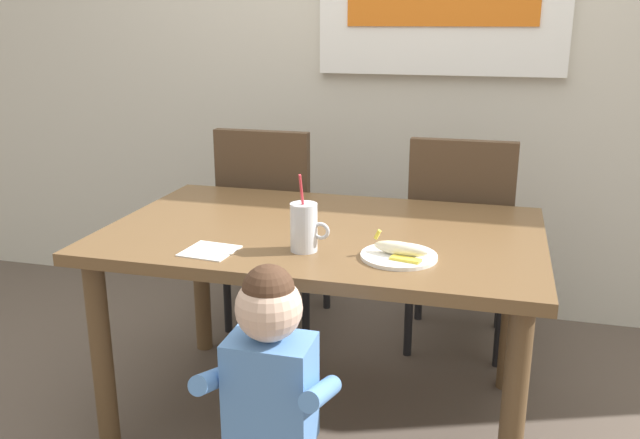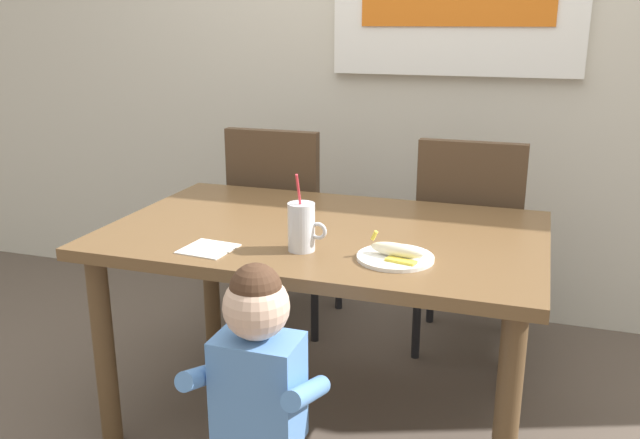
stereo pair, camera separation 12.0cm
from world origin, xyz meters
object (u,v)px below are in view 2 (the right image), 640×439
toddler_standing (258,378)px  milk_cup (301,229)px  dining_table (325,254)px  paper_napkin (208,249)px  snack_plate (395,258)px  dining_chair_right (470,236)px  dining_chair_left (283,217)px  peeled_banana (398,251)px

toddler_standing → milk_cup: bearing=95.1°
dining_table → paper_napkin: size_ratio=9.75×
snack_plate → paper_napkin: size_ratio=1.53×
dining_table → paper_napkin: 0.43m
dining_table → milk_cup: 0.28m
dining_chair_right → toddler_standing: size_ratio=1.15×
dining_chair_left → peeled_banana: 1.18m
peeled_banana → toddler_standing: bearing=-121.6°
toddler_standing → snack_plate: 0.55m
milk_cup → snack_plate: 0.30m
dining_table → dining_chair_left: dining_chair_left is taller
dining_table → snack_plate: snack_plate is taller
paper_napkin → dining_table: bearing=49.0°
dining_chair_left → paper_napkin: size_ratio=6.40×
dining_chair_right → milk_cup: milk_cup is taller
peeled_banana → paper_napkin: peeled_banana is taller
dining_chair_left → snack_plate: dining_chair_left is taller
dining_chair_left → toddler_standing: (0.46, -1.33, -0.02)m
dining_table → dining_chair_left: bearing=122.2°
toddler_standing → paper_napkin: (-0.31, 0.35, 0.20)m
toddler_standing → snack_plate: bearing=59.7°
dining_chair_left → paper_napkin: dining_chair_left is taller
dining_chair_left → paper_napkin: bearing=98.2°
snack_plate → paper_napkin: (-0.57, -0.09, -0.00)m
dining_chair_left → toddler_standing: size_ratio=1.15×
snack_plate → dining_table: bearing=142.3°
dining_chair_right → milk_cup: size_ratio=3.86×
dining_chair_right → toddler_standing: dining_chair_right is taller
milk_cup → paper_napkin: milk_cup is taller
milk_cup → peeled_banana: bearing=-0.2°
dining_chair_right → snack_plate: bearing=81.4°
dining_table → dining_chair_right: 0.79m
dining_chair_right → peeled_banana: (-0.13, -0.89, 0.22)m
milk_cup → dining_chair_left: bearing=114.8°
milk_cup → peeled_banana: 0.31m
dining_chair_left → snack_plate: size_ratio=4.17×
dining_chair_right → paper_napkin: dining_chair_right is taller
dining_table → snack_plate: bearing=-37.7°
dining_table → snack_plate: size_ratio=6.36×
paper_napkin → milk_cup: bearing=17.2°
dining_chair_left → snack_plate: 1.16m
milk_cup → paper_napkin: (-0.27, -0.08, -0.06)m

